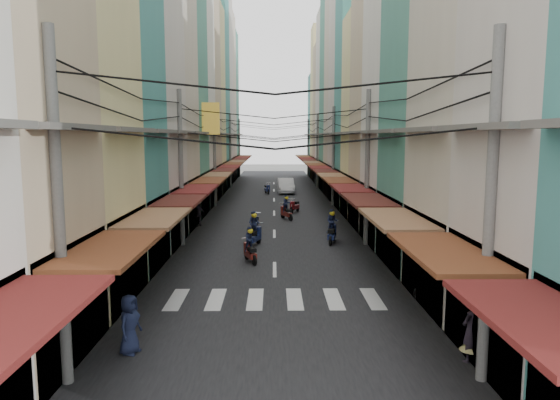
{
  "coord_description": "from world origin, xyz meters",
  "views": [
    {
      "loc": [
        -0.04,
        -23.18,
        5.79
      ],
      "look_at": [
        0.32,
        4.3,
        2.26
      ],
      "focal_mm": 32.0,
      "sensor_mm": 36.0,
      "label": 1
    }
  ],
  "objects": [
    {
      "name": "white_car",
      "position": [
        1.22,
        27.58,
        0.0
      ],
      "size": [
        5.35,
        2.24,
        1.87
      ],
      "primitive_type": "imported",
      "rotation": [
        0.0,
        0.0,
        0.03
      ],
      "color": "silver",
      "rests_on": "ground"
    },
    {
      "name": "moving_scooters",
      "position": [
        0.36,
        7.41,
        0.53
      ],
      "size": [
        4.75,
        29.39,
        1.84
      ],
      "color": "black",
      "rests_on": "ground"
    },
    {
      "name": "market_umbrella",
      "position": [
        7.2,
        -4.61,
        2.22
      ],
      "size": [
        2.39,
        2.39,
        2.52
      ],
      "color": "#B2B2B7",
      "rests_on": "ground"
    },
    {
      "name": "building_row_right",
      "position": [
        7.92,
        16.45,
        9.41
      ],
      "size": [
        7.8,
        68.98,
        22.59
      ],
      "color": "teal",
      "rests_on": "ground"
    },
    {
      "name": "parked_scooters",
      "position": [
        4.82,
        -2.95,
        0.46
      ],
      "size": [
        13.11,
        14.06,
        0.98
      ],
      "color": "black",
      "rests_on": "ground"
    },
    {
      "name": "utility_poles",
      "position": [
        0.0,
        15.01,
        6.59
      ],
      "size": [
        10.2,
        66.13,
        8.2
      ],
      "color": "slate",
      "rests_on": "ground"
    },
    {
      "name": "sidewalk_left",
      "position": [
        -6.5,
        20.0,
        0.03
      ],
      "size": [
        3.0,
        80.0,
        0.06
      ],
      "primitive_type": "cube",
      "color": "gray",
      "rests_on": "ground"
    },
    {
      "name": "crosswalk",
      "position": [
        -0.0,
        -6.0,
        0.03
      ],
      "size": [
        7.55,
        2.4,
        0.01
      ],
      "color": "silver",
      "rests_on": "ground"
    },
    {
      "name": "road",
      "position": [
        0.0,
        20.0,
        0.01
      ],
      "size": [
        10.0,
        80.0,
        0.02
      ],
      "primitive_type": "cube",
      "color": "black",
      "rests_on": "ground"
    },
    {
      "name": "ground",
      "position": [
        0.0,
        0.0,
        0.0
      ],
      "size": [
        160.0,
        160.0,
        0.0
      ],
      "primitive_type": "plane",
      "color": "#63635E",
      "rests_on": "ground"
    },
    {
      "name": "building_row_left",
      "position": [
        -7.92,
        16.56,
        9.78
      ],
      "size": [
        7.8,
        67.67,
        23.7
      ],
      "color": "silver",
      "rests_on": "ground"
    },
    {
      "name": "pedestrians",
      "position": [
        -3.72,
        0.21,
        1.0
      ],
      "size": [
        12.52,
        20.54,
        2.25
      ],
      "color": "#251E28",
      "rests_on": "ground"
    },
    {
      "name": "bicycle",
      "position": [
        6.88,
        0.95,
        0.0
      ],
      "size": [
        1.84,
        1.08,
        1.19
      ],
      "primitive_type": "imported",
      "rotation": [
        0.0,
        0.0,
        1.31
      ],
      "color": "black",
      "rests_on": "ground"
    },
    {
      "name": "sidewalk_right",
      "position": [
        6.5,
        20.0,
        0.03
      ],
      "size": [
        3.0,
        80.0,
        0.06
      ],
      "primitive_type": "cube",
      "color": "gray",
      "rests_on": "ground"
    },
    {
      "name": "traffic_sign",
      "position": [
        5.58,
        -5.65,
        1.89
      ],
      "size": [
        0.1,
        0.58,
        2.63
      ],
      "color": "slate",
      "rests_on": "ground"
    }
  ]
}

